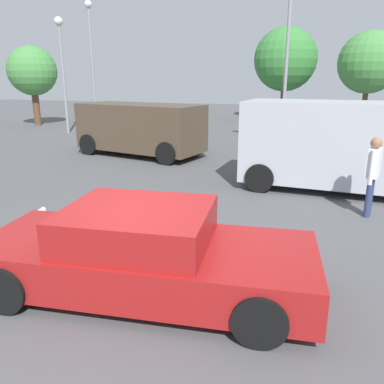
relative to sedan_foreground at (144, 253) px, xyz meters
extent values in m
plane|color=#515154|center=(-0.14, 0.19, -0.57)|extent=(80.00, 80.00, 0.00)
cube|color=maroon|center=(0.02, 0.00, -0.12)|extent=(4.77, 2.32, 0.58)
cube|color=maroon|center=(-0.08, -0.01, 0.41)|extent=(2.11, 1.87, 0.49)
cube|color=slate|center=(0.83, 0.10, 0.41)|extent=(0.24, 1.53, 0.41)
cube|color=slate|center=(-0.98, -0.12, 0.41)|extent=(0.24, 1.53, 0.41)
cylinder|color=black|center=(1.51, 1.03, -0.25)|extent=(0.66, 0.29, 0.64)
cylinder|color=black|center=(1.71, -0.66, -0.25)|extent=(0.66, 0.29, 0.64)
cylinder|color=black|center=(-1.66, 0.66, -0.25)|extent=(0.66, 0.29, 0.64)
cylinder|color=black|center=(-1.46, -1.03, -0.25)|extent=(0.66, 0.29, 0.64)
ellipsoid|color=white|center=(-3.02, 1.55, -0.30)|extent=(0.38, 0.44, 0.23)
sphere|color=white|center=(-2.90, 1.34, -0.24)|extent=(0.18, 0.18, 0.18)
sphere|color=white|center=(-2.87, 1.28, -0.25)|extent=(0.08, 0.08, 0.08)
cylinder|color=white|center=(-2.90, 1.47, -0.49)|extent=(0.06, 0.06, 0.17)
cylinder|color=white|center=(-3.02, 1.41, -0.49)|extent=(0.06, 0.06, 0.17)
cylinder|color=white|center=(-3.02, 1.68, -0.49)|extent=(0.06, 0.06, 0.17)
cylinder|color=white|center=(-3.13, 1.62, -0.49)|extent=(0.06, 0.06, 0.17)
sphere|color=white|center=(-3.12, 1.75, -0.27)|extent=(0.10, 0.10, 0.10)
cube|color=#B2B7C1|center=(2.80, 6.33, 0.70)|extent=(5.34, 2.24, 2.10)
cylinder|color=black|center=(0.83, 7.37, -0.19)|extent=(0.77, 0.29, 0.76)
cylinder|color=black|center=(0.73, 5.49, -0.19)|extent=(0.77, 0.29, 0.76)
cube|color=#4C3D2D|center=(-4.44, 9.07, 0.53)|extent=(5.17, 2.92, 1.72)
cube|color=slate|center=(-6.79, 9.57, 0.90)|extent=(0.39, 1.63, 0.69)
cylinder|color=black|center=(-6.43, 8.56, -0.17)|extent=(0.83, 0.41, 0.80)
cylinder|color=black|center=(-6.05, 10.36, -0.17)|extent=(0.83, 0.41, 0.80)
cylinder|color=black|center=(-2.84, 7.79, -0.17)|extent=(0.83, 0.41, 0.80)
cylinder|color=black|center=(-2.45, 9.59, -0.17)|extent=(0.83, 0.41, 0.80)
cylinder|color=navy|center=(3.25, 4.28, -0.14)|extent=(0.13, 0.13, 0.87)
cylinder|color=navy|center=(3.29, 4.45, -0.14)|extent=(0.13, 0.13, 0.87)
cube|color=white|center=(3.27, 4.37, 0.61)|extent=(0.33, 0.45, 0.62)
cylinder|color=white|center=(3.21, 4.13, 0.55)|extent=(0.09, 0.09, 0.73)
cylinder|color=white|center=(3.33, 4.60, 0.55)|extent=(0.09, 0.09, 0.73)
sphere|color=#936B4C|center=(3.27, 4.37, 1.03)|extent=(0.24, 0.24, 0.24)
cylinder|color=gray|center=(-11.45, 17.10, 2.88)|extent=(0.14, 0.14, 6.90)
sphere|color=silver|center=(-11.45, 17.10, 6.46)|extent=(0.44, 0.44, 0.44)
cylinder|color=gray|center=(0.59, 12.04, 2.45)|extent=(0.14, 0.14, 6.05)
cylinder|color=gray|center=(-10.97, 13.51, 2.19)|extent=(0.14, 0.14, 5.52)
sphere|color=silver|center=(-10.97, 13.51, 5.08)|extent=(0.44, 0.44, 0.44)
cylinder|color=brown|center=(4.56, 22.96, 0.63)|extent=(0.32, 0.32, 2.40)
sphere|color=#478C42|center=(4.56, 22.96, 3.25)|extent=(3.78, 3.78, 3.78)
cylinder|color=brown|center=(-0.75, 24.96, 0.68)|extent=(0.35, 0.35, 2.51)
sphere|color=#387F38|center=(-0.75, 24.96, 3.58)|extent=(4.39, 4.39, 4.39)
cylinder|color=brown|center=(-15.11, 16.12, 0.53)|extent=(0.41, 0.41, 2.20)
sphere|color=#478C42|center=(-15.11, 16.12, 2.75)|extent=(2.97, 2.97, 2.97)
camera|label=1|loc=(2.18, -4.41, 2.33)|focal=36.22mm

